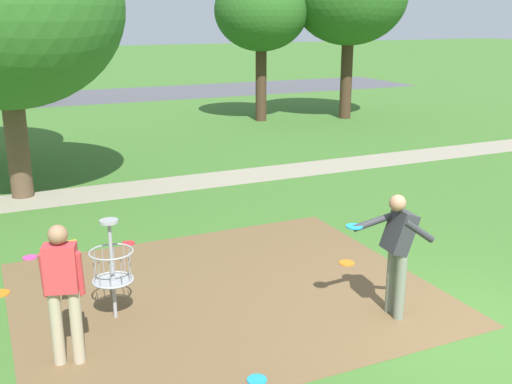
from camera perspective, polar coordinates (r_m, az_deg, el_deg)
ground_plane at (r=8.44m, az=18.87°, el=-12.25°), size 160.00×160.00×0.00m
dirt_tee_pad at (r=9.00m, az=-2.95°, el=-9.45°), size 5.90×4.98×0.01m
disc_golf_basket at (r=8.21m, az=-13.87°, el=-6.81°), size 0.98×0.58×1.39m
player_foreground_watching at (r=8.18m, az=13.19°, el=-5.10°), size 1.08×0.57×1.71m
player_throwing at (r=7.24m, az=-17.78°, el=-8.54°), size 0.50×0.44×1.71m
frisbee_near_basket at (r=10.08m, az=8.57°, el=-6.65°), size 0.25×0.25×0.02m
frisbee_by_tee at (r=11.04m, az=-11.99°, el=-4.76°), size 0.24×0.24×0.02m
frisbee_mid_grass at (r=7.04m, az=0.09°, el=-17.35°), size 0.22×0.22×0.02m
frisbee_scattered_a at (r=9.70m, az=-22.99°, el=-8.80°), size 0.26×0.26×0.02m
frisbee_scattered_b at (r=10.87m, az=-20.59°, el=-5.82°), size 0.24×0.24×0.02m
tree_near_left at (r=23.30m, az=0.49°, el=16.69°), size 3.49×3.49×5.58m
tree_near_right at (r=14.06m, az=-22.89°, el=15.84°), size 5.03×5.03×6.25m
parking_lot_strip at (r=31.94m, az=-15.01°, el=8.73°), size 36.00×6.00×0.01m
parked_car_leftmost at (r=30.89m, az=-21.99°, el=9.59°), size 2.23×4.33×1.84m
gravel_path at (r=15.12m, az=-3.09°, el=1.30°), size 40.00×1.38×0.00m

